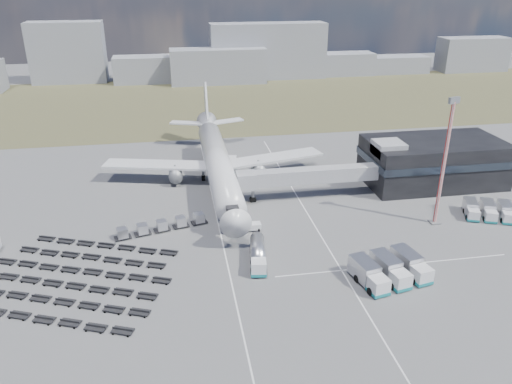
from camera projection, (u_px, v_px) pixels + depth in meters
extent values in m
plane|color=#565659|center=(237.00, 254.00, 85.30)|extent=(420.00, 420.00, 0.00)
cube|color=#444128|center=(197.00, 102.00, 184.45)|extent=(420.00, 90.00, 0.01)
cube|color=silver|center=(222.00, 241.00, 89.49)|extent=(0.25, 110.00, 0.01)
cube|color=silver|center=(319.00, 232.00, 92.29)|extent=(0.25, 110.00, 0.01)
cube|color=silver|center=(394.00, 265.00, 81.96)|extent=(40.00, 0.25, 0.01)
cube|color=black|center=(433.00, 162.00, 112.36)|extent=(30.00, 16.00, 10.00)
cube|color=#262D38|center=(434.00, 157.00, 111.87)|extent=(30.40, 16.40, 1.60)
cube|color=#939399|center=(389.00, 149.00, 106.88)|extent=(6.00, 6.00, 3.00)
cube|color=#939399|center=(309.00, 175.00, 104.53)|extent=(29.80, 3.00, 3.00)
cube|color=#939399|center=(246.00, 181.00, 102.00)|extent=(4.00, 3.60, 3.40)
cylinder|color=slate|center=(253.00, 190.00, 103.71)|extent=(0.70, 0.70, 5.10)
cylinder|color=black|center=(253.00, 200.00, 104.56)|extent=(1.40, 0.90, 1.40)
cylinder|color=silver|center=(218.00, 164.00, 110.20)|extent=(5.60, 48.00, 5.60)
cone|color=silver|center=(234.00, 217.00, 86.31)|extent=(5.60, 5.00, 5.60)
cone|color=silver|center=(208.00, 125.00, 135.12)|extent=(5.60, 8.00, 5.60)
cube|color=black|center=(232.00, 208.00, 87.79)|extent=(2.20, 2.00, 0.80)
cube|color=silver|center=(159.00, 165.00, 113.18)|extent=(25.59, 11.38, 0.50)
cube|color=silver|center=(271.00, 158.00, 117.21)|extent=(25.59, 11.38, 0.50)
cylinder|color=slate|center=(175.00, 174.00, 112.60)|extent=(3.00, 5.00, 3.00)
cylinder|color=slate|center=(258.00, 169.00, 115.55)|extent=(3.00, 5.00, 3.00)
cube|color=silver|center=(187.00, 123.00, 135.90)|extent=(9.49, 5.63, 0.35)
cube|color=silver|center=(227.00, 121.00, 137.61)|extent=(9.49, 5.63, 0.35)
cube|color=silver|center=(206.00, 102.00, 135.52)|extent=(0.50, 9.06, 11.45)
cylinder|color=slate|center=(230.00, 223.00, 92.91)|extent=(0.50, 0.50, 2.50)
cylinder|color=slate|center=(203.00, 175.00, 114.95)|extent=(0.60, 0.60, 2.50)
cylinder|color=slate|center=(231.00, 174.00, 115.94)|extent=(0.60, 0.60, 2.50)
cylinder|color=black|center=(230.00, 227.00, 93.21)|extent=(0.50, 1.20, 1.20)
cube|color=gray|center=(68.00, 52.00, 213.57)|extent=(30.88, 12.00, 25.26)
cube|color=gray|center=(154.00, 69.00, 216.53)|extent=(33.73, 12.00, 11.09)
cube|color=gray|center=(218.00, 66.00, 213.76)|extent=(40.60, 12.00, 14.57)
cube|color=gray|center=(268.00, 51.00, 221.85)|extent=(51.06, 12.00, 23.93)
cube|color=gray|center=(328.00, 64.00, 231.03)|extent=(42.37, 12.00, 9.99)
cube|color=gray|center=(393.00, 64.00, 237.26)|extent=(32.77, 12.00, 7.76)
cube|color=gray|center=(472.00, 54.00, 240.55)|extent=(32.67, 12.00, 15.68)
cube|color=silver|center=(259.00, 267.00, 78.81)|extent=(2.72, 2.72, 2.30)
cube|color=#167980|center=(259.00, 272.00, 79.17)|extent=(2.83, 2.83, 0.50)
cylinder|color=silver|center=(258.00, 249.00, 83.10)|extent=(3.54, 7.78, 2.50)
cube|color=slate|center=(258.00, 255.00, 83.57)|extent=(3.44, 7.76, 0.35)
cylinder|color=black|center=(258.00, 261.00, 82.30)|extent=(2.73, 1.46, 1.10)
cube|color=silver|center=(252.00, 227.00, 92.84)|extent=(3.18, 1.83, 1.43)
cube|color=silver|center=(231.00, 165.00, 120.47)|extent=(3.32, 6.18, 2.73)
cube|color=#167980|center=(231.00, 169.00, 120.93)|extent=(3.43, 6.29, 0.44)
cube|color=silver|center=(379.00, 286.00, 74.09)|extent=(3.10, 3.01, 2.53)
cube|color=#167980|center=(378.00, 291.00, 74.48)|extent=(3.23, 3.15, 0.52)
cube|color=silver|center=(364.00, 269.00, 77.32)|extent=(3.77, 5.73, 2.99)
cube|color=silver|center=(401.00, 280.00, 75.39)|extent=(3.10, 3.01, 2.53)
cube|color=#167980|center=(400.00, 286.00, 75.79)|extent=(3.23, 3.15, 0.52)
cube|color=silver|center=(385.00, 264.00, 78.63)|extent=(3.77, 5.73, 2.99)
cube|color=silver|center=(422.00, 275.00, 76.70)|extent=(3.10, 3.01, 2.53)
cube|color=#167980|center=(421.00, 280.00, 77.09)|extent=(3.23, 3.15, 0.52)
cube|color=silver|center=(406.00, 259.00, 79.93)|extent=(3.77, 5.73, 2.99)
cube|color=silver|center=(473.00, 215.00, 96.26)|extent=(2.76, 2.71, 2.06)
cube|color=#167980|center=(472.00, 219.00, 96.58)|extent=(2.88, 2.83, 0.42)
cube|color=silver|center=(470.00, 206.00, 99.05)|extent=(3.67, 4.84, 2.44)
cube|color=silver|center=(491.00, 216.00, 95.67)|extent=(2.76, 2.71, 2.06)
cube|color=#167980|center=(490.00, 220.00, 95.99)|extent=(2.88, 2.83, 0.42)
cube|color=silver|center=(487.00, 207.00, 98.46)|extent=(3.67, 4.84, 2.44)
cube|color=silver|center=(509.00, 218.00, 95.09)|extent=(2.76, 2.71, 2.06)
cube|color=#167980|center=(508.00, 222.00, 95.41)|extent=(2.88, 2.83, 0.42)
cube|color=silver|center=(505.00, 209.00, 97.88)|extent=(3.67, 4.84, 2.44)
cube|color=black|center=(123.00, 237.00, 89.91)|extent=(3.31, 2.51, 0.20)
cube|color=silver|center=(122.00, 233.00, 89.52)|extent=(2.22, 2.22, 1.70)
cube|color=black|center=(143.00, 233.00, 91.30)|extent=(3.31, 2.51, 0.20)
cube|color=silver|center=(142.00, 229.00, 90.91)|extent=(2.22, 2.22, 1.70)
cube|color=black|center=(162.00, 229.00, 92.68)|extent=(3.31, 2.51, 0.20)
cube|color=silver|center=(162.00, 225.00, 92.30)|extent=(2.22, 2.22, 1.70)
cube|color=black|center=(181.00, 226.00, 94.07)|extent=(3.31, 2.51, 0.20)
cube|color=silver|center=(181.00, 221.00, 93.68)|extent=(2.22, 2.22, 1.70)
cube|color=black|center=(199.00, 222.00, 95.46)|extent=(3.31, 2.51, 0.20)
cube|color=silver|center=(199.00, 217.00, 95.07)|extent=(2.22, 2.22, 1.70)
cube|color=black|center=(32.00, 317.00, 69.17)|extent=(29.46, 12.95, 0.70)
cube|color=black|center=(49.00, 300.00, 72.83)|extent=(29.46, 12.95, 0.70)
cube|color=black|center=(64.00, 284.00, 76.49)|extent=(29.46, 12.95, 0.70)
cube|color=black|center=(78.00, 270.00, 80.14)|extent=(29.46, 12.95, 0.70)
cube|color=black|center=(91.00, 257.00, 83.80)|extent=(25.85, 11.50, 0.70)
cube|color=black|center=(103.00, 245.00, 87.46)|extent=(25.85, 11.50, 0.70)
cylinder|color=red|center=(444.00, 166.00, 91.11)|extent=(0.66, 0.66, 23.57)
cube|color=slate|center=(454.00, 100.00, 86.23)|extent=(2.33, 1.18, 1.13)
cube|color=#565659|center=(434.00, 222.00, 95.81)|extent=(1.89, 1.89, 0.28)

